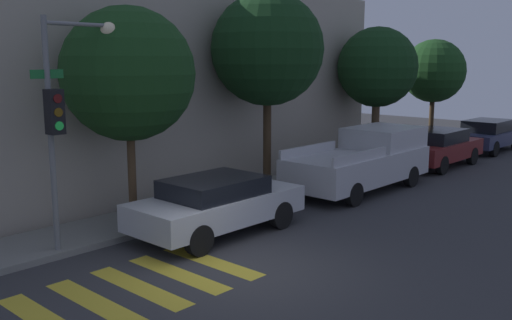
# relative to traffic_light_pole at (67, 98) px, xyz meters

# --- Properties ---
(ground_plane) EXTENTS (60.00, 60.00, 0.00)m
(ground_plane) POSITION_rel_traffic_light_pole_xyz_m (1.64, -3.37, -3.31)
(ground_plane) COLOR #333335
(sidewalk) EXTENTS (26.00, 1.95, 0.14)m
(sidewalk) POSITION_rel_traffic_light_pole_xyz_m (1.64, 0.81, -3.24)
(sidewalk) COLOR slate
(sidewalk) RESTS_ON ground
(building_row) EXTENTS (26.00, 6.00, 6.42)m
(building_row) POSITION_rel_traffic_light_pole_xyz_m (1.64, 5.18, -0.10)
(building_row) COLOR #A89E8E
(building_row) RESTS_ON ground
(crosswalk) EXTENTS (5.86, 2.60, 0.00)m
(crosswalk) POSITION_rel_traffic_light_pole_xyz_m (-1.12, -2.57, -3.31)
(crosswalk) COLOR gold
(crosswalk) RESTS_ON ground
(traffic_light_pole) EXTENTS (2.00, 0.56, 4.94)m
(traffic_light_pole) POSITION_rel_traffic_light_pole_xyz_m (0.00, 0.00, 0.00)
(traffic_light_pole) COLOR slate
(traffic_light_pole) RESTS_ON ground
(sedan_near_corner) EXTENTS (4.30, 1.88, 1.37)m
(sedan_near_corner) POSITION_rel_traffic_light_pole_xyz_m (2.97, -1.27, -2.57)
(sedan_near_corner) COLOR #B7BABF
(sedan_near_corner) RESTS_ON ground
(pickup_truck) EXTENTS (5.42, 2.12, 1.89)m
(pickup_truck) POSITION_rel_traffic_light_pole_xyz_m (9.38, -1.27, -2.36)
(pickup_truck) COLOR #BCBCC1
(pickup_truck) RESTS_ON ground
(sedan_middle) EXTENTS (4.36, 1.88, 1.45)m
(sedan_middle) POSITION_rel_traffic_light_pole_xyz_m (14.61, -1.27, -2.54)
(sedan_middle) COLOR maroon
(sedan_middle) RESTS_ON ground
(sedan_far_end) EXTENTS (4.34, 1.80, 1.41)m
(sedan_far_end) POSITION_rel_traffic_light_pole_xyz_m (19.72, -1.27, -2.56)
(sedan_far_end) COLOR #2D3351
(sedan_far_end) RESTS_ON ground
(tree_near_corner) EXTENTS (3.21, 3.21, 5.34)m
(tree_near_corner) POSITION_rel_traffic_light_pole_xyz_m (2.05, 0.77, 0.42)
(tree_near_corner) COLOR #4C3823
(tree_near_corner) RESTS_ON ground
(tree_midblock) EXTENTS (3.41, 3.41, 6.09)m
(tree_midblock) POSITION_rel_traffic_light_pole_xyz_m (7.07, 0.77, 1.06)
(tree_midblock) COLOR #42301E
(tree_midblock) RESTS_ON ground
(tree_far_end) EXTENTS (3.06, 3.06, 5.31)m
(tree_far_end) POSITION_rel_traffic_light_pole_xyz_m (13.43, 0.77, 0.45)
(tree_far_end) COLOR brown
(tree_far_end) RESTS_ON ground
(tree_behind_truck) EXTENTS (2.80, 2.80, 4.97)m
(tree_behind_truck) POSITION_rel_traffic_light_pole_xyz_m (18.28, 0.77, 0.25)
(tree_behind_truck) COLOR #42301E
(tree_behind_truck) RESTS_ON ground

